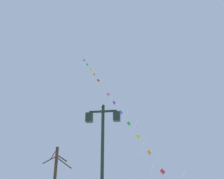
# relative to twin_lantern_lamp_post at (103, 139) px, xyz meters

# --- Properties ---
(twin_lantern_lamp_post) EXTENTS (1.47, 0.28, 4.83)m
(twin_lantern_lamp_post) POSITION_rel_twin_lantern_lamp_post_xyz_m (0.00, 0.00, 0.00)
(twin_lantern_lamp_post) COLOR #1E2D23
(twin_lantern_lamp_post) RESTS_ON ground_plane
(kite_train) EXTENTS (12.20, 17.16, 20.84)m
(kite_train) POSITION_rel_twin_lantern_lamp_post_xyz_m (-2.22, 15.61, 7.48)
(kite_train) COLOR brown
(kite_train) RESTS_ON ground_plane
(bare_tree) EXTENTS (2.32, 1.40, 4.30)m
(bare_tree) POSITION_rel_twin_lantern_lamp_post_xyz_m (-4.94, 7.67, -1.02)
(bare_tree) COLOR #423323
(bare_tree) RESTS_ON ground_plane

